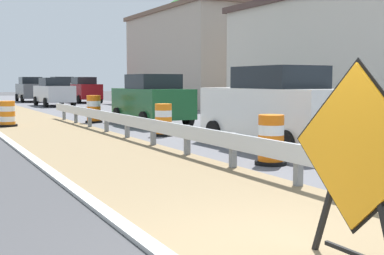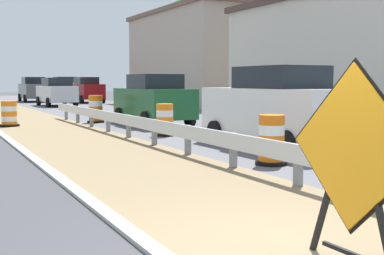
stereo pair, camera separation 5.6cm
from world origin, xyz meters
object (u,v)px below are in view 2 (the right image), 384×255
car_trailing_far_lane (33,89)px  traffic_barrel_nearest (271,142)px  traffic_barrel_close (165,121)px  car_lead_near_lane (57,92)px  warning_sign_diamond (352,155)px  car_distant_b (153,100)px  traffic_barrel_mid (96,110)px  traffic_barrel_far (9,115)px  car_distant_a (65,88)px  car_mid_far_lane (46,88)px  car_lead_far_lane (276,108)px  car_trailing_near_lane (87,90)px

car_trailing_far_lane → traffic_barrel_nearest: bearing=178.9°
traffic_barrel_close → car_lead_near_lane: (1.17, 21.02, 0.52)m
warning_sign_diamond → car_distant_b: 15.72m
traffic_barrel_mid → car_trailing_far_lane: size_ratio=0.24×
traffic_barrel_close → traffic_barrel_far: size_ratio=1.04×
car_distant_a → traffic_barrel_far: bearing=-19.1°
car_mid_far_lane → car_trailing_far_lane: bearing=-17.0°
car_distant_a → car_distant_b: 29.68m
car_trailing_far_lane → car_mid_far_lane: bearing=-14.9°
traffic_barrel_mid → car_lead_far_lane: size_ratio=0.24×
traffic_barrel_close → car_trailing_near_lane: bearing=79.9°
car_distant_b → car_trailing_near_lane: bearing=-9.4°
car_distant_b → warning_sign_diamond: bearing=163.3°
traffic_barrel_nearest → traffic_barrel_close: size_ratio=1.02×
traffic_barrel_close → car_lead_far_lane: car_lead_far_lane is taller
car_trailing_far_lane → traffic_barrel_far: bearing=169.2°
traffic_barrel_mid → traffic_barrel_far: (-3.46, -0.22, -0.08)m
traffic_barrel_far → car_lead_near_lane: car_lead_near_lane is taller
traffic_barrel_close → car_distant_a: car_distant_a is taller
car_lead_far_lane → car_distant_a: car_distant_a is taller
traffic_barrel_nearest → traffic_barrel_mid: traffic_barrel_mid is taller
traffic_barrel_far → car_lead_near_lane: 16.05m
traffic_barrel_nearest → car_trailing_near_lane: size_ratio=0.24×
car_lead_far_lane → car_distant_a: 37.52m
traffic_barrel_close → car_lead_near_lane: bearing=86.8°
traffic_barrel_nearest → traffic_barrel_mid: (-0.17, 12.14, 0.05)m
warning_sign_diamond → car_lead_far_lane: 8.47m
car_distant_a → traffic_barrel_nearest: bearing=-9.0°
warning_sign_diamond → car_lead_near_lane: bearing=-98.4°
traffic_barrel_mid → car_lead_near_lane: car_lead_near_lane is taller
car_lead_far_lane → car_trailing_far_lane: 33.55m
warning_sign_diamond → car_trailing_far_lane: car_trailing_far_lane is taller
traffic_barrel_close → traffic_barrel_far: bearing=124.1°
car_lead_near_lane → car_lead_far_lane: bearing=178.7°
car_trailing_far_lane → traffic_barrel_close: bearing=179.0°
traffic_barrel_mid → car_trailing_near_lane: car_trailing_near_lane is taller
car_mid_far_lane → car_lead_near_lane: bearing=-10.3°
traffic_barrel_nearest → car_trailing_near_lane: bearing=81.2°
car_lead_far_lane → car_trailing_far_lane: size_ratio=0.99×
car_lead_near_lane → car_distant_a: bearing=-17.5°
traffic_barrel_nearest → car_lead_far_lane: size_ratio=0.22×
warning_sign_diamond → traffic_barrel_nearest: bearing=-119.6°
traffic_barrel_far → car_distant_a: bearing=72.7°
traffic_barrel_close → car_distant_a: size_ratio=0.24×
car_lead_far_lane → car_mid_far_lane: 45.88m
traffic_barrel_far → car_distant_b: car_distant_b is taller
car_lead_near_lane → car_trailing_far_lane: bearing=-1.0°
car_mid_far_lane → traffic_barrel_close: bearing=-7.3°
traffic_barrel_mid → car_distant_b: 2.79m
traffic_barrel_nearest → traffic_barrel_mid: bearing=90.8°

